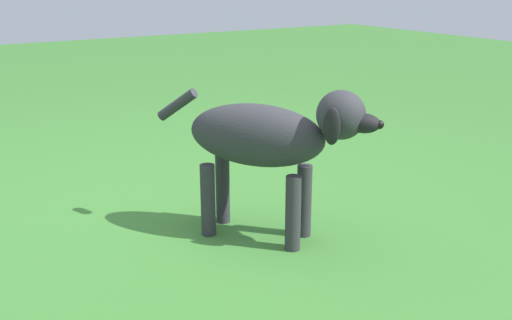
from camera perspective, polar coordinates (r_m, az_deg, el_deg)
ground at (r=2.43m, az=-7.95°, el=-6.32°), size 14.00×14.00×0.00m
dog at (r=2.18m, az=1.26°, el=2.03°), size 0.74×0.56×0.60m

